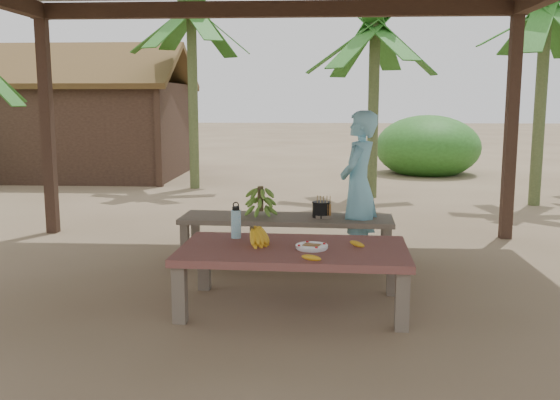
# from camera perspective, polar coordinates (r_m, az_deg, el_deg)

# --- Properties ---
(ground) EXTENTS (80.00, 80.00, 0.00)m
(ground) POSITION_cam_1_polar(r_m,az_deg,el_deg) (5.51, -2.21, -8.36)
(ground) COLOR brown
(ground) RESTS_ON ground
(work_table) EXTENTS (1.84, 1.07, 0.50)m
(work_table) POSITION_cam_1_polar(r_m,az_deg,el_deg) (4.97, 1.24, -5.06)
(work_table) COLOR brown
(work_table) RESTS_ON ground
(bench) EXTENTS (2.23, 0.70, 0.45)m
(bench) POSITION_cam_1_polar(r_m,az_deg,el_deg) (6.51, 0.60, -2.02)
(bench) COLOR brown
(bench) RESTS_ON ground
(ripe_banana_bunch) EXTENTS (0.29, 0.25, 0.17)m
(ripe_banana_bunch) POSITION_cam_1_polar(r_m,az_deg,el_deg) (5.01, -2.59, -3.21)
(ripe_banana_bunch) COLOR gold
(ripe_banana_bunch) RESTS_ON work_table
(plate) EXTENTS (0.26, 0.26, 0.04)m
(plate) POSITION_cam_1_polar(r_m,az_deg,el_deg) (4.90, 2.92, -4.30)
(plate) COLOR white
(plate) RESTS_ON work_table
(loose_banana_front) EXTENTS (0.15, 0.05, 0.04)m
(loose_banana_front) POSITION_cam_1_polar(r_m,az_deg,el_deg) (4.55, 2.89, -5.30)
(loose_banana_front) COLOR gold
(loose_banana_front) RESTS_ON work_table
(loose_banana_side) EXTENTS (0.14, 0.12, 0.04)m
(loose_banana_side) POSITION_cam_1_polar(r_m,az_deg,el_deg) (5.01, 7.06, -4.01)
(loose_banana_side) COLOR gold
(loose_banana_side) RESTS_ON work_table
(water_flask) EXTENTS (0.08, 0.08, 0.31)m
(water_flask) POSITION_cam_1_polar(r_m,az_deg,el_deg) (5.27, -4.05, -2.09)
(water_flask) COLOR #3FA8C7
(water_flask) RESTS_ON work_table
(green_banana_stalk) EXTENTS (0.30, 0.30, 0.33)m
(green_banana_stalk) POSITION_cam_1_polar(r_m,az_deg,el_deg) (6.50, -1.79, -0.06)
(green_banana_stalk) COLOR #598C2D
(green_banana_stalk) RESTS_ON bench
(cooking_pot) EXTENTS (0.18, 0.18, 0.16)m
(cooking_pot) POSITION_cam_1_polar(r_m,az_deg,el_deg) (6.47, 3.80, -0.90)
(cooking_pot) COLOR black
(cooking_pot) RESTS_ON bench
(skewer_rack) EXTENTS (0.18, 0.09, 0.24)m
(skewer_rack) POSITION_cam_1_polar(r_m,az_deg,el_deg) (6.40, 4.01, -0.63)
(skewer_rack) COLOR #A57F47
(skewer_rack) RESTS_ON bench
(woman) EXTENTS (0.56, 0.66, 1.55)m
(woman) POSITION_cam_1_polar(r_m,az_deg,el_deg) (6.47, 7.19, 1.25)
(woman) COLOR #72BED9
(woman) RESTS_ON ground
(hut) EXTENTS (4.40, 3.43, 2.85)m
(hut) POSITION_cam_1_polar(r_m,az_deg,el_deg) (14.16, -17.45, 6.51)
(hut) COLOR black
(hut) RESTS_ON ground
(banana_plant_ne) EXTENTS (1.80, 1.80, 3.27)m
(banana_plant_ne) POSITION_cam_1_polar(r_m,az_deg,el_deg) (10.63, 23.11, 14.51)
(banana_plant_ne) COLOR #596638
(banana_plant_ne) RESTS_ON ground
(banana_plant_n) EXTENTS (1.80, 1.80, 3.10)m
(banana_plant_n) POSITION_cam_1_polar(r_m,az_deg,el_deg) (10.72, 8.67, 14.16)
(banana_plant_n) COLOR #596638
(banana_plant_n) RESTS_ON ground
(banana_plant_nw) EXTENTS (1.80, 1.80, 3.52)m
(banana_plant_nw) POSITION_cam_1_polar(r_m,az_deg,el_deg) (11.88, -8.11, 15.66)
(banana_plant_nw) COLOR #596638
(banana_plant_nw) RESTS_ON ground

